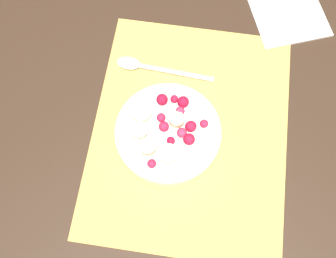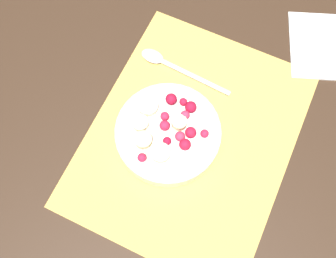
{
  "view_description": "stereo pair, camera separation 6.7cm",
  "coord_description": "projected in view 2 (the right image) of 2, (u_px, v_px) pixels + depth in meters",
  "views": [
    {
      "loc": [
        0.25,
        -0.01,
        0.67
      ],
      "look_at": [
        0.02,
        -0.04,
        0.05
      ],
      "focal_mm": 40.0,
      "sensor_mm": 36.0,
      "label": 1
    },
    {
      "loc": [
        0.23,
        0.06,
        0.67
      ],
      "look_at": [
        0.02,
        -0.04,
        0.05
      ],
      "focal_mm": 40.0,
      "sensor_mm": 36.0,
      "label": 2
    }
  ],
  "objects": [
    {
      "name": "fruit_bowl",
      "position": [
        168.0,
        133.0,
        0.69
      ],
      "size": [
        0.19,
        0.19,
        0.06
      ],
      "color": "silver",
      "rests_on": "placemat"
    },
    {
      "name": "placemat",
      "position": [
        191.0,
        137.0,
        0.71
      ],
      "size": [
        0.46,
        0.37,
        0.01
      ],
      "color": "#E0B251",
      "rests_on": "ground_plane"
    },
    {
      "name": "spoon",
      "position": [
        166.0,
        63.0,
        0.76
      ],
      "size": [
        0.03,
        0.2,
        0.01
      ],
      "rotation": [
        0.0,
        0.0,
        4.65
      ],
      "color": "silver",
      "rests_on": "placemat"
    },
    {
      "name": "napkin",
      "position": [
        326.0,
        45.0,
        0.78
      ],
      "size": [
        0.2,
        0.2,
        0.01
      ],
      "color": "white",
      "rests_on": "ground_plane"
    },
    {
      "name": "ground_plane",
      "position": [
        191.0,
        137.0,
        0.71
      ],
      "size": [
        3.0,
        3.0,
        0.0
      ],
      "primitive_type": "plane",
      "color": "#382619"
    }
  ]
}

